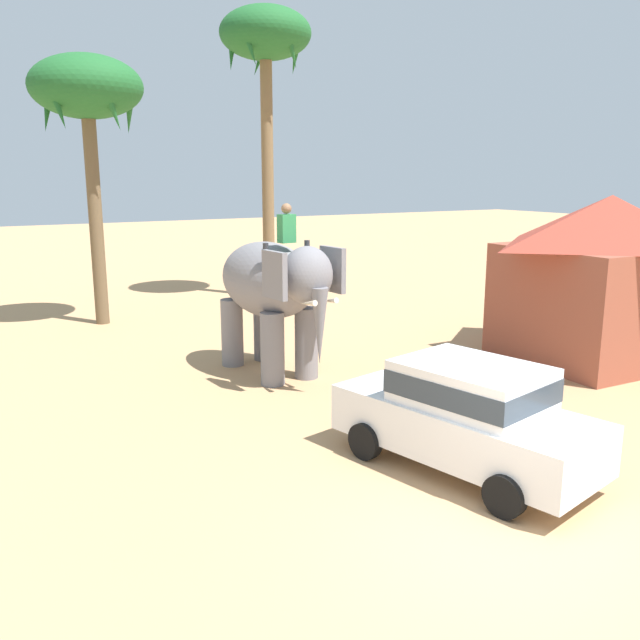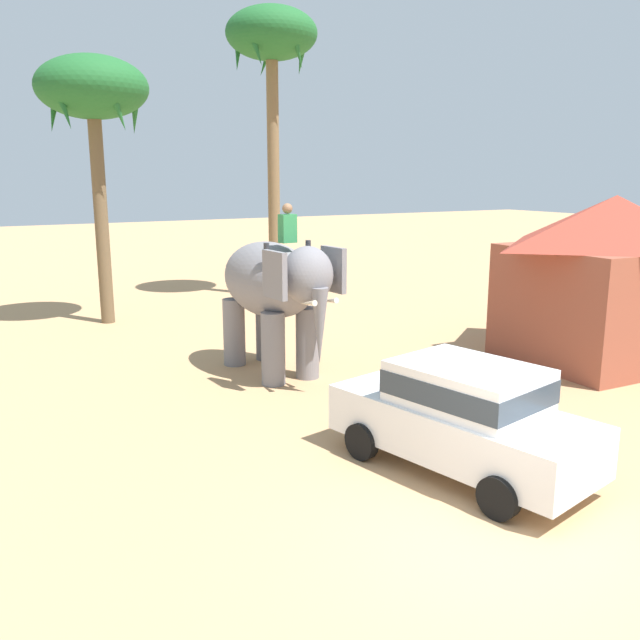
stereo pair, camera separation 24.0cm
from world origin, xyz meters
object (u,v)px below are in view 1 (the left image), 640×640
at_px(palm_tree_left_of_road, 266,45).
at_px(car_sedan_foreground, 466,412).
at_px(roadside_hut, 606,273).
at_px(elephant_with_mahout, 273,288).
at_px(palm_tree_near_hut, 87,94).

bearing_deg(palm_tree_left_of_road, car_sedan_foreground, -105.00).
bearing_deg(car_sedan_foreground, roadside_hut, 23.55).
bearing_deg(car_sedan_foreground, palm_tree_left_of_road, 75.00).
height_order(car_sedan_foreground, palm_tree_left_of_road, palm_tree_left_of_road).
bearing_deg(roadside_hut, palm_tree_left_of_road, 105.81).
bearing_deg(elephant_with_mahout, roadside_hut, -20.32).
height_order(car_sedan_foreground, roadside_hut, roadside_hut).
distance_m(car_sedan_foreground, palm_tree_left_of_road, 17.49).
distance_m(palm_tree_left_of_road, roadside_hut, 14.03).
height_order(elephant_with_mahout, roadside_hut, roadside_hut).
xyz_separation_m(car_sedan_foreground, roadside_hut, (7.39, 3.22, 1.20)).
bearing_deg(palm_tree_near_hut, car_sedan_foreground, -79.74).
relative_size(car_sedan_foreground, elephant_with_mahout, 1.11).
xyz_separation_m(car_sedan_foreground, palm_tree_near_hut, (-2.44, 13.48, 5.79)).
distance_m(car_sedan_foreground, elephant_with_mahout, 6.15).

